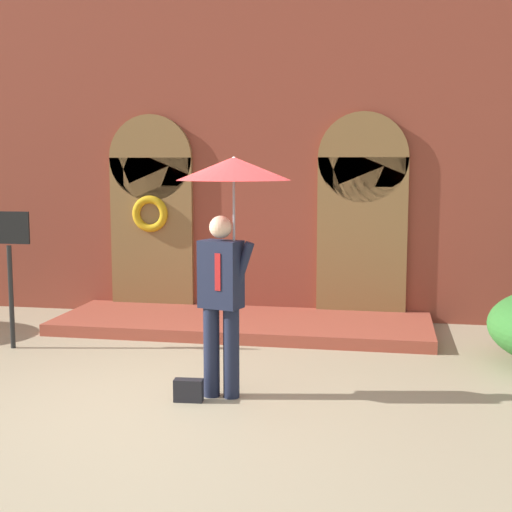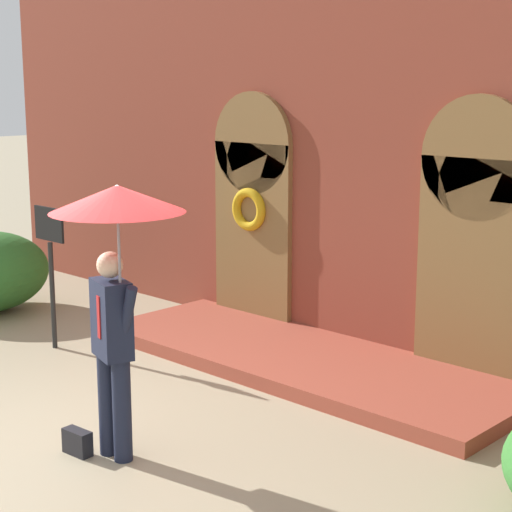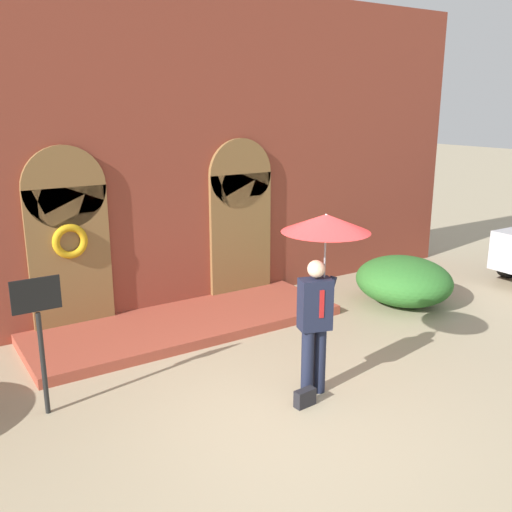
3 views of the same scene
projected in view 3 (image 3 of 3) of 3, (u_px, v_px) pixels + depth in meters
ground_plane at (295, 406)px, 7.11m from camera, size 80.00×80.00×0.00m
building_facade at (153, 162)px, 9.79m from camera, size 14.00×2.30×5.60m
person_with_umbrella at (323, 250)px, 6.99m from camera, size 1.10×1.10×2.36m
handbag at (305, 398)px, 7.10m from camera, size 0.29×0.14×0.22m
sign_post at (39, 324)px, 6.67m from camera, size 0.56×0.06×1.72m
shrub_right at (404, 281)px, 10.69m from camera, size 1.71×1.85×0.88m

